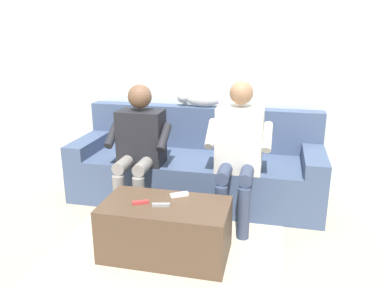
# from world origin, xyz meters

# --- Properties ---
(ground_plane) EXTENTS (8.00, 8.00, 0.00)m
(ground_plane) POSITION_xyz_m (0.00, 0.60, 0.00)
(ground_plane) COLOR tan
(back_wall) EXTENTS (5.24, 0.06, 2.76)m
(back_wall) POSITION_xyz_m (0.00, -0.57, 1.38)
(back_wall) COLOR silver
(back_wall) RESTS_ON ground
(couch) EXTENTS (2.37, 0.81, 0.85)m
(couch) POSITION_xyz_m (0.00, -0.13, 0.29)
(couch) COLOR #3D4C6B
(couch) RESTS_ON ground
(coffee_table) EXTENTS (0.91, 0.49, 0.41)m
(coffee_table) POSITION_xyz_m (0.00, 0.94, 0.20)
(coffee_table) COLOR #4C3828
(coffee_table) RESTS_ON ground
(person_left_seated) EXTENTS (0.54, 0.59, 1.20)m
(person_left_seated) POSITION_xyz_m (-0.44, 0.24, 0.67)
(person_left_seated) COLOR beige
(person_left_seated) RESTS_ON ground
(person_right_seated) EXTENTS (0.55, 0.53, 1.15)m
(person_right_seated) POSITION_xyz_m (0.44, 0.26, 0.65)
(person_right_seated) COLOR black
(person_right_seated) RESTS_ON ground
(cat_on_backrest) EXTENTS (0.59, 0.13, 0.17)m
(cat_on_backrest) POSITION_xyz_m (0.05, -0.41, 0.94)
(cat_on_backrest) COLOR silver
(cat_on_backrest) RESTS_ON couch
(remote_white) EXTENTS (0.14, 0.11, 0.02)m
(remote_white) POSITION_xyz_m (-0.06, 0.79, 0.42)
(remote_white) COLOR white
(remote_white) RESTS_ON coffee_table
(remote_gray) EXTENTS (0.13, 0.06, 0.02)m
(remote_gray) POSITION_xyz_m (0.02, 0.98, 0.42)
(remote_gray) COLOR gray
(remote_gray) RESTS_ON coffee_table
(remote_red) EXTENTS (0.12, 0.08, 0.02)m
(remote_red) POSITION_xyz_m (0.17, 0.97, 0.42)
(remote_red) COLOR #B73333
(remote_red) RESTS_ON coffee_table
(floor_rug) EXTENTS (1.69, 1.45, 0.01)m
(floor_rug) POSITION_xyz_m (0.00, 0.83, 0.00)
(floor_rug) COLOR #B7AD93
(floor_rug) RESTS_ON ground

